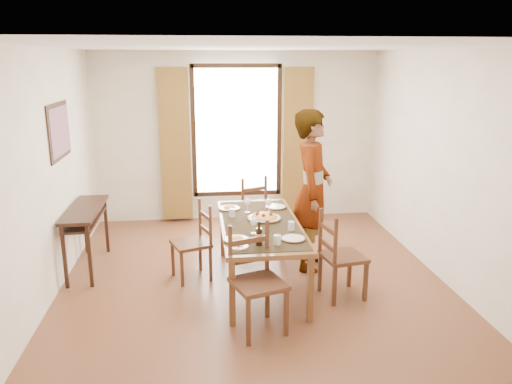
{
  "coord_description": "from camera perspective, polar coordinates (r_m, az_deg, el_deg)",
  "views": [
    {
      "loc": [
        -0.6,
        -5.47,
        2.57
      ],
      "look_at": [
        0.07,
        0.36,
        1.0
      ],
      "focal_mm": 35.0,
      "sensor_mm": 36.0,
      "label": 1
    }
  ],
  "objects": [
    {
      "name": "chair_east",
      "position": [
        5.6,
        9.59,
        -7.43
      ],
      "size": [
        0.51,
        0.51,
        0.99
      ],
      "rotation": [
        0.0,
        0.0,
        1.76
      ],
      "color": "#532F1B",
      "rests_on": "ground"
    },
    {
      "name": "wine_glass_c",
      "position": [
        6.06,
        -1.0,
        -1.54
      ],
      "size": [
        0.08,
        0.08,
        0.18
      ],
      "primitive_type": null,
      "color": "white",
      "rests_on": "dining_table"
    },
    {
      "name": "chair_north",
      "position": [
        7.22,
        -0.82,
        -2.07
      ],
      "size": [
        0.57,
        0.57,
        0.98
      ],
      "rotation": [
        0.0,
        0.0,
        3.54
      ],
      "color": "#532F1B",
      "rests_on": "ground"
    },
    {
      "name": "caprese_plate",
      "position": [
        5.0,
        -2.04,
        -6.09
      ],
      "size": [
        0.2,
        0.2,
        0.04
      ],
      "primitive_type": null,
      "color": "silver",
      "rests_on": "dining_table"
    },
    {
      "name": "tumbler_a",
      "position": [
        5.47,
        4.03,
        -3.89
      ],
      "size": [
        0.07,
        0.07,
        0.1
      ],
      "primitive_type": "cylinder",
      "color": "silver",
      "rests_on": "dining_table"
    },
    {
      "name": "man",
      "position": [
        6.19,
        6.44,
        0.17
      ],
      "size": [
        1.03,
        0.94,
        2.0
      ],
      "primitive_type": "imported",
      "rotation": [
        0.0,
        0.0,
        1.23
      ],
      "color": "#92949A",
      "rests_on": "ground"
    },
    {
      "name": "chair_south",
      "position": [
        4.87,
        0.06,
        -10.36
      ],
      "size": [
        0.59,
        0.59,
        1.05
      ],
      "rotation": [
        0.0,
        0.0,
        0.33
      ],
      "color": "#532F1B",
      "rests_on": "ground"
    },
    {
      "name": "tumbler_b",
      "position": [
        5.92,
        -2.74,
        -2.39
      ],
      "size": [
        0.07,
        0.07,
        0.1
      ],
      "primitive_type": "cylinder",
      "color": "silver",
      "rests_on": "dining_table"
    },
    {
      "name": "room_shell",
      "position": [
        5.73,
        -0.48,
        4.62
      ],
      "size": [
        4.6,
        5.1,
        2.74
      ],
      "color": "white",
      "rests_on": "ground"
    },
    {
      "name": "plate_se",
      "position": [
        5.21,
        4.29,
        -5.16
      ],
      "size": [
        0.27,
        0.27,
        0.05
      ],
      "primitive_type": null,
      "color": "silver",
      "rests_on": "dining_table"
    },
    {
      "name": "dining_table",
      "position": [
        5.74,
        0.49,
        -4.15
      ],
      "size": [
        0.9,
        1.97,
        0.76
      ],
      "color": "brown",
      "rests_on": "ground"
    },
    {
      "name": "wine_glass_b",
      "position": [
        6.06,
        1.48,
        -1.55
      ],
      "size": [
        0.08,
        0.08,
        0.18
      ],
      "primitive_type": null,
      "color": "white",
      "rests_on": "dining_table"
    },
    {
      "name": "ground",
      "position": [
        6.08,
        -0.27,
        -10.06
      ],
      "size": [
        5.0,
        5.0,
        0.0
      ],
      "primitive_type": "plane",
      "color": "#4B2417",
      "rests_on": "ground"
    },
    {
      "name": "plate_sw",
      "position": [
        5.17,
        -2.25,
        -5.28
      ],
      "size": [
        0.27,
        0.27,
        0.05
      ],
      "primitive_type": null,
      "color": "silver",
      "rests_on": "dining_table"
    },
    {
      "name": "chair_west",
      "position": [
        6.04,
        -7.14,
        -5.89
      ],
      "size": [
        0.53,
        0.53,
        0.93
      ],
      "rotation": [
        0.0,
        0.0,
        -1.22
      ],
      "color": "#532F1B",
      "rests_on": "ground"
    },
    {
      "name": "console_table",
      "position": [
        6.52,
        -18.94,
        -2.7
      ],
      "size": [
        0.38,
        1.2,
        0.8
      ],
      "color": "black",
      "rests_on": "ground"
    },
    {
      "name": "plate_ne",
      "position": [
        6.29,
        2.3,
        -1.56
      ],
      "size": [
        0.27,
        0.27,
        0.05
      ],
      "primitive_type": null,
      "color": "silver",
      "rests_on": "dining_table"
    },
    {
      "name": "tumbler_c",
      "position": [
        5.05,
        2.45,
        -5.49
      ],
      "size": [
        0.07,
        0.07,
        0.1
      ],
      "primitive_type": "cylinder",
      "color": "silver",
      "rests_on": "dining_table"
    },
    {
      "name": "wine_glass_a",
      "position": [
        5.34,
        -0.26,
        -3.85
      ],
      "size": [
        0.08,
        0.08,
        0.18
      ],
      "primitive_type": null,
      "color": "white",
      "rests_on": "dining_table"
    },
    {
      "name": "wine_bottle",
      "position": [
        5.01,
        0.35,
        -4.76
      ],
      "size": [
        0.07,
        0.07,
        0.25
      ],
      "primitive_type": null,
      "color": "black",
      "rests_on": "dining_table"
    },
    {
      "name": "plate_nw",
      "position": [
        6.23,
        -3.06,
        -1.72
      ],
      "size": [
        0.27,
        0.27,
        0.05
      ],
      "primitive_type": null,
      "color": "silver",
      "rests_on": "dining_table"
    },
    {
      "name": "pasta_platter",
      "position": [
        5.82,
        0.96,
        -2.67
      ],
      "size": [
        0.4,
        0.4,
        0.1
      ],
      "primitive_type": null,
      "color": "#BE5318",
      "rests_on": "dining_table"
    }
  ]
}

